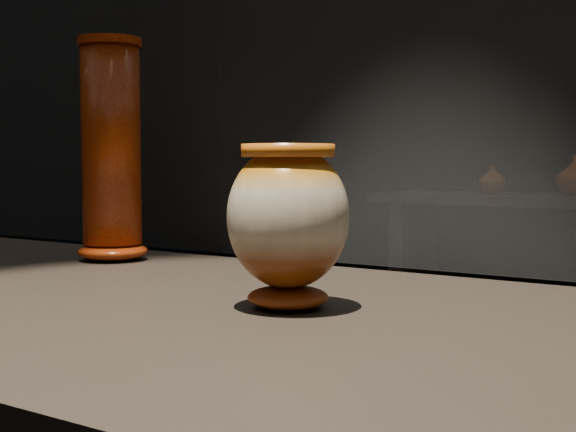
% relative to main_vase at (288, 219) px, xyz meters
% --- Properties ---
extents(main_vase, '(0.17, 0.17, 0.20)m').
position_rel_main_vase_xyz_m(main_vase, '(0.00, 0.00, 0.00)').
color(main_vase, '#72300A').
rests_on(main_vase, display_plinth).
extents(tall_vase, '(0.16, 0.16, 0.40)m').
position_rel_main_vase_xyz_m(tall_vase, '(-0.52, 0.21, 0.08)').
color(tall_vase, '#B6450C').
rests_on(tall_vase, display_plinth).
extents(back_shelf, '(2.00, 0.60, 0.90)m').
position_rel_main_vase_xyz_m(back_shelf, '(-0.55, 3.36, -0.37)').
color(back_shelf, black).
rests_on(back_shelf, ground).
extents(back_vase_left, '(0.21, 0.21, 0.15)m').
position_rel_main_vase_xyz_m(back_vase_left, '(-0.95, 3.34, -0.03)').
color(back_vase_left, '#904E15').
rests_on(back_vase_left, back_shelf).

